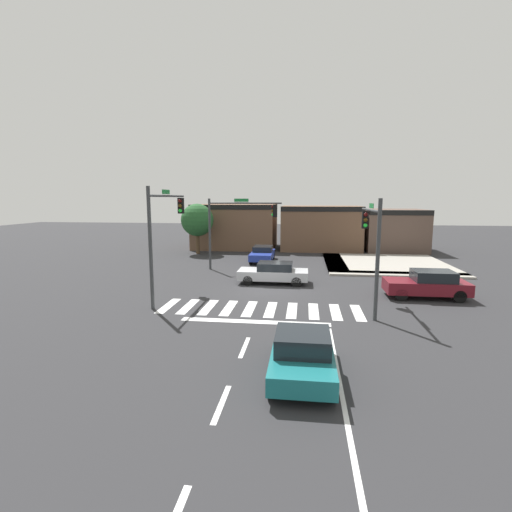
# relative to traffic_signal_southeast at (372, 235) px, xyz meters

# --- Properties ---
(ground_plane) EXTENTS (120.00, 120.00, 0.00)m
(ground_plane) POSITION_rel_traffic_signal_southeast_xyz_m (-5.43, 3.76, -3.76)
(ground_plane) COLOR #2B2B2D
(crosswalk_near) EXTENTS (10.12, 2.75, 0.01)m
(crosswalk_near) POSITION_rel_traffic_signal_southeast_xyz_m (-5.43, -0.74, -3.75)
(crosswalk_near) COLOR silver
(crosswalk_near) RESTS_ON ground_plane
(lane_markings) EXTENTS (6.80, 18.75, 0.01)m
(lane_markings) POSITION_rel_traffic_signal_southeast_xyz_m (-4.27, -7.67, -3.75)
(lane_markings) COLOR white
(lane_markings) RESTS_ON ground_plane
(bike_detector_marking) EXTENTS (1.04, 1.04, 0.01)m
(bike_detector_marking) POSITION_rel_traffic_signal_southeast_xyz_m (-3.73, -5.69, -3.75)
(bike_detector_marking) COLOR yellow
(bike_detector_marking) RESTS_ON ground_plane
(curb_corner_northeast) EXTENTS (10.00, 10.60, 0.15)m
(curb_corner_northeast) POSITION_rel_traffic_signal_southeast_xyz_m (3.06, 13.18, -3.68)
(curb_corner_northeast) COLOR #9E998E
(curb_corner_northeast) RESTS_ON ground_plane
(storefront_row) EXTENTS (24.62, 6.78, 4.88)m
(storefront_row) POSITION_rel_traffic_signal_southeast_xyz_m (-3.58, 22.92, -1.39)
(storefront_row) COLOR brown
(storefront_row) RESTS_ON ground_plane
(traffic_signal_southeast) EXTENTS (0.32, 5.06, 5.54)m
(traffic_signal_southeast) POSITION_rel_traffic_signal_southeast_xyz_m (0.00, 0.00, 0.00)
(traffic_signal_southeast) COLOR #383A3D
(traffic_signal_southeast) RESTS_ON ground_plane
(traffic_signal_southwest) EXTENTS (0.32, 5.43, 6.13)m
(traffic_signal_southwest) POSITION_rel_traffic_signal_southeast_xyz_m (-10.81, 0.66, 0.48)
(traffic_signal_southwest) COLOR #383A3D
(traffic_signal_southwest) RESTS_ON ground_plane
(traffic_signal_northwest) EXTENTS (5.67, 0.32, 5.53)m
(traffic_signal_northwest) POSITION_rel_traffic_signal_southeast_xyz_m (-8.34, 9.60, 0.15)
(traffic_signal_northwest) COLOR #383A3D
(traffic_signal_northwest) RESTS_ON ground_plane
(car_silver) EXTENTS (4.56, 1.92, 1.39)m
(car_silver) POSITION_rel_traffic_signal_southeast_xyz_m (-5.24, 5.28, -3.05)
(car_silver) COLOR #B7BABF
(car_silver) RESTS_ON ground_plane
(car_maroon) EXTENTS (4.41, 1.92, 1.56)m
(car_maroon) POSITION_rel_traffic_signal_southeast_xyz_m (3.62, 2.63, -2.97)
(car_maroon) COLOR maroon
(car_maroon) RESTS_ON ground_plane
(car_teal) EXTENTS (1.91, 4.14, 1.44)m
(car_teal) POSITION_rel_traffic_signal_southeast_xyz_m (-3.26, -7.80, -3.04)
(car_teal) COLOR #196B70
(car_teal) RESTS_ON ground_plane
(car_blue) EXTENTS (1.88, 4.51, 1.33)m
(car_blue) POSITION_rel_traffic_signal_southeast_xyz_m (-6.93, 13.89, -3.07)
(car_blue) COLOR #23389E
(car_blue) RESTS_ON ground_plane
(roadside_tree) EXTENTS (3.25, 3.25, 5.02)m
(roadside_tree) POSITION_rel_traffic_signal_southeast_xyz_m (-13.93, 17.76, -0.38)
(roadside_tree) COLOR #4C3823
(roadside_tree) RESTS_ON ground_plane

